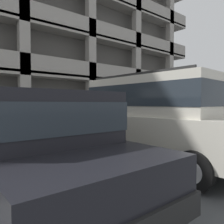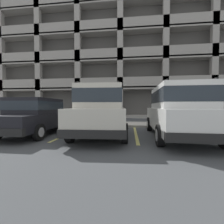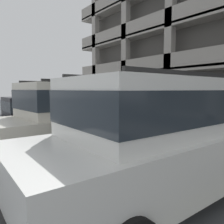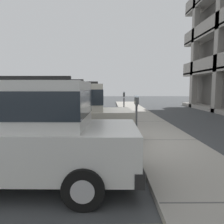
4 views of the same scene
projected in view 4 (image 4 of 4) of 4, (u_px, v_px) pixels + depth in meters
ground_plane at (126, 145)px, 7.29m from camera, size 80.00×80.00×0.10m
sidewalk at (165, 142)px, 7.29m from camera, size 40.00×2.20×0.12m
parking_stall_lines at (77, 157)px, 5.82m from camera, size 11.84×4.80×0.01m
silver_suv at (59, 111)px, 7.08m from camera, size 2.19×4.87×2.03m
red_sedan at (71, 110)px, 9.93m from camera, size 1.86×4.49×1.54m
dark_hatchback at (12, 128)px, 4.13m from camera, size 2.08×4.81×2.03m
parking_meter_near at (136, 107)px, 7.21m from camera, size 0.35×0.12×1.49m
parking_meter_far at (124, 100)px, 13.05m from camera, size 0.15×0.12×1.49m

